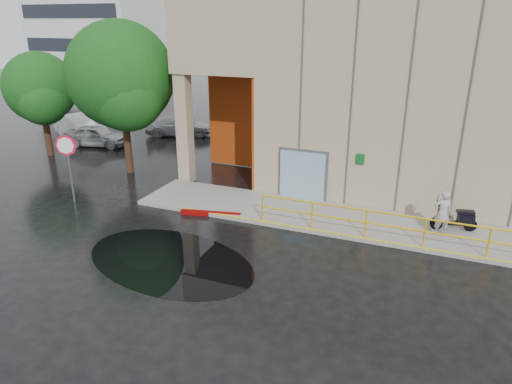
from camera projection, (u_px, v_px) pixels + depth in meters
ground at (241, 265)px, 14.23m from camera, size 120.00×120.00×0.00m
sidewalk at (390, 227)px, 16.71m from camera, size 20.00×3.00×0.15m
building at (442, 91)px, 20.49m from camera, size 20.00×10.17×8.00m
guardrail at (395, 228)px, 15.23m from camera, size 9.56×0.06×1.03m
distant_building at (97, 17)px, 45.69m from camera, size 12.00×8.08×15.00m
person at (442, 213)px, 15.66m from camera, size 0.69×0.56×1.64m
scooter at (456, 212)px, 16.04m from camera, size 1.63×0.86×1.23m
stop_sign at (67, 154)px, 18.46m from camera, size 0.83×0.35×2.90m
red_curb at (211, 214)px, 17.82m from camera, size 2.38×0.68×0.18m
puddle at (170, 260)px, 14.54m from camera, size 6.72×4.93×0.01m
car_a at (96, 136)px, 27.52m from camera, size 4.04×2.36×1.29m
car_b at (80, 126)px, 29.49m from camera, size 4.80×3.18×1.50m
car_c at (180, 126)px, 30.11m from camera, size 4.86×3.37×1.31m
tree_near at (122, 80)px, 21.23m from camera, size 5.02×5.02×7.29m
tree_far at (41, 91)px, 24.50m from camera, size 3.81×3.79×5.68m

